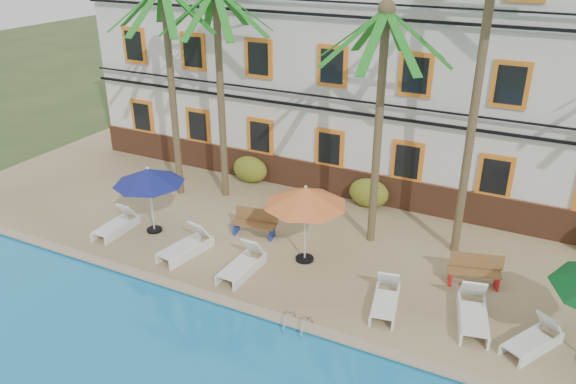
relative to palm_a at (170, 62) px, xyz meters
The scene contains 21 objects.
ground 9.68m from the palm_a, 33.44° to the right, with size 100.00×100.00×0.00m, color #384C23.
pool_deck 8.54m from the palm_a, ahead, with size 30.00×12.00×0.25m, color tan.
pool_coping 9.98m from the palm_a, 38.46° to the right, with size 30.00×0.35×0.06m, color tan.
hotel_building 8.71m from the palm_a, 39.47° to the left, with size 25.40×6.44×10.22m.
palm_a is the anchor object (origin of this frame).
palm_b 1.80m from the palm_a, 20.85° to the left, with size 4.00×4.00×7.91m.
palm_c 7.92m from the palm_a, ahead, with size 4.00×4.00×7.64m.
palm_d 10.60m from the palm_a, ahead, with size 4.00×4.00×9.74m.
shrub_left 5.40m from the palm_a, 48.50° to the left, with size 1.50×0.90×1.10m, color #29601B.
shrub_mid 8.63m from the palm_a, 17.14° to the left, with size 1.50×0.90×1.10m, color #29601B.
umbrella_blue 4.42m from the palm_a, 69.87° to the right, with size 2.37×2.37×2.38m.
umbrella_red 7.50m from the palm_a, 19.85° to the right, with size 2.55×2.55×2.55m.
lounger_a 6.01m from the palm_a, 90.40° to the right, with size 0.69×1.80×0.84m.
lounger_b 6.77m from the palm_a, 51.19° to the right, with size 1.01×2.02×0.91m.
lounger_c 8.01m from the palm_a, 36.74° to the right, with size 0.71×1.89×0.89m.
lounger_d 11.25m from the palm_a, 20.72° to the right, with size 0.99×1.90×0.86m.
lounger_e 13.07m from the palm_a, 15.16° to the right, with size 1.16×2.13×0.95m.
lounger_f 14.54m from the palm_a, 15.00° to the right, with size 1.40×1.81×0.82m.
bench_left 6.53m from the palm_a, 20.80° to the right, with size 1.55×0.70×0.93m.
bench_right 12.39m from the palm_a, ahead, with size 1.57×0.85×0.93m.
pool_ladder 10.77m from the palm_a, 35.03° to the right, with size 0.54×0.74×0.74m.
Camera 1 is at (6.07, -11.57, 9.53)m, focal length 35.00 mm.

